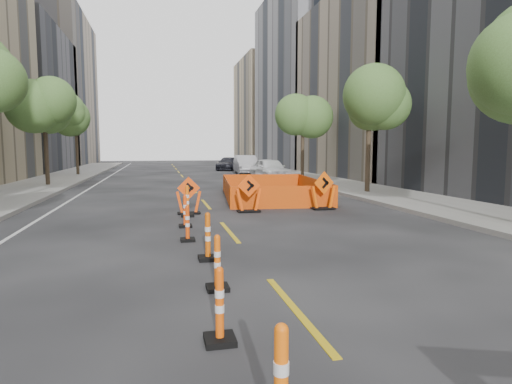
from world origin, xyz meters
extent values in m
plane|color=black|center=(0.00, 0.00, 0.00)|extent=(140.00, 140.00, 0.00)
cube|color=gray|center=(9.00, 12.00, 0.07)|extent=(4.00, 90.00, 0.15)
cube|color=gray|center=(-17.00, 55.60, 10.00)|extent=(12.00, 20.00, 20.00)
cube|color=gray|center=(17.00, 23.80, 7.00)|extent=(12.00, 16.00, 14.00)
cube|color=gray|center=(17.00, 40.20, 10.00)|extent=(12.00, 18.00, 20.00)
cube|color=tan|center=(17.00, 58.60, 8.00)|extent=(12.00, 14.00, 16.00)
cylinder|color=#382B1E|center=(-8.40, 20.00, 1.57)|extent=(0.24, 0.24, 3.15)
sphere|color=#44692D|center=(-8.40, 20.00, 4.55)|extent=(2.80, 2.80, 2.80)
cylinder|color=#382B1E|center=(-8.40, 30.00, 1.57)|extent=(0.24, 0.24, 3.15)
sphere|color=#44692D|center=(-8.40, 30.00, 4.55)|extent=(2.80, 2.80, 2.80)
cylinder|color=#382B1E|center=(8.40, 12.00, 1.57)|extent=(0.24, 0.24, 3.15)
sphere|color=#44692D|center=(8.40, 12.00, 4.55)|extent=(2.80, 2.80, 2.80)
cylinder|color=#382B1E|center=(8.40, 22.00, 1.57)|extent=(0.24, 0.24, 3.15)
sphere|color=#44692D|center=(8.40, 22.00, 4.55)|extent=(2.80, 2.80, 2.80)
imported|color=white|center=(5.89, 21.84, 0.81)|extent=(2.25, 4.86, 1.61)
imported|color=#B5B3B9|center=(5.70, 29.43, 0.83)|extent=(2.08, 5.15, 1.67)
imported|color=black|center=(5.15, 36.16, 0.66)|extent=(3.31, 4.94, 1.33)
camera|label=1|loc=(-1.92, -7.75, 2.38)|focal=30.00mm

